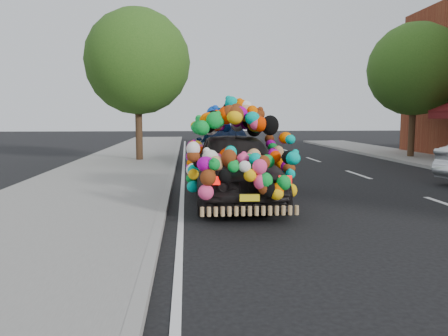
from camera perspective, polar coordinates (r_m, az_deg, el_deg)
The scene contains 7 objects.
ground at distance 8.86m, azimuth 7.51°, elevation -5.37°, with size 100.00×100.00×0.00m, color black.
sidewalk at distance 8.98m, azimuth -20.50°, elevation -5.19°, with size 4.00×60.00×0.12m, color gray.
kerb at distance 8.66m, azimuth -7.92°, elevation -5.22°, with size 0.15×60.00×0.13m, color gray.
tree_near_sidewalk at distance 18.20m, azimuth -11.24°, elevation 13.43°, with size 4.20×4.20×6.13m.
tree_far_b at distance 21.04m, azimuth 23.64°, elevation 11.71°, with size 4.00×4.00×5.90m.
plush_art_car at distance 9.57m, azimuth 1.43°, elevation 2.32°, with size 2.16×4.67×2.17m.
navy_sedan at distance 16.44m, azimuth 0.17°, elevation 2.90°, with size 2.12×5.22×1.52m, color black.
Camera 1 is at (-1.89, -8.46, 1.84)m, focal length 35.00 mm.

